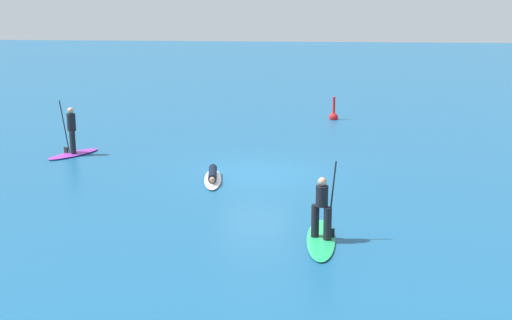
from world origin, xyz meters
The scene contains 5 objects.
ground_plane centered at (0.00, 0.00, 0.00)m, with size 120.00×120.00×0.00m, color #195684.
surfer_on_green_board centered at (2.29, -6.75, 0.42)m, with size 0.81×3.22×2.21m.
surfer_on_purple_board centered at (-7.62, 2.21, 0.55)m, with size 1.97×2.42×2.22m.
surfer_on_white_board centered at (-1.45, -1.10, 0.14)m, with size 0.92×2.74×0.39m.
marker_buoy centered at (3.16, 10.70, 0.20)m, with size 0.45×0.45×1.28m.
Camera 1 is at (1.91, -24.46, 6.74)m, focal length 48.68 mm.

